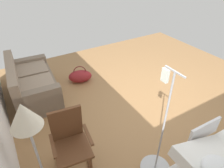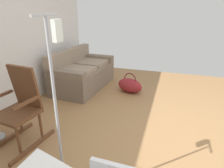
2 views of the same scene
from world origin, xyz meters
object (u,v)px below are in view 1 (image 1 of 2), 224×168
at_px(floor_lamp, 26,123).
at_px(duffel_bag, 80,76).
at_px(couch, 33,85).
at_px(rocking_chair, 71,143).
at_px(iv_pole, 157,158).

distance_m(floor_lamp, duffel_bag, 2.84).
relative_size(couch, rocking_chair, 1.57).
height_order(couch, duffel_bag, couch).
xyz_separation_m(couch, duffel_bag, (0.03, -1.10, -0.15)).
distance_m(duffel_bag, iv_pole, 2.75).
bearing_deg(rocking_chair, floor_lamp, 105.63).
xyz_separation_m(rocking_chair, iv_pole, (-0.66, -1.01, -0.25)).
distance_m(couch, floor_lamp, 2.39).
bearing_deg(floor_lamp, rocking_chair, -74.37).
distance_m(floor_lamp, iv_pole, 1.83).
height_order(couch, rocking_chair, rocking_chair).
relative_size(couch, duffel_bag, 2.61).
height_order(rocking_chair, iv_pole, iv_pole).
relative_size(duffel_bag, iv_pole, 0.38).
height_order(couch, floor_lamp, floor_lamp).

